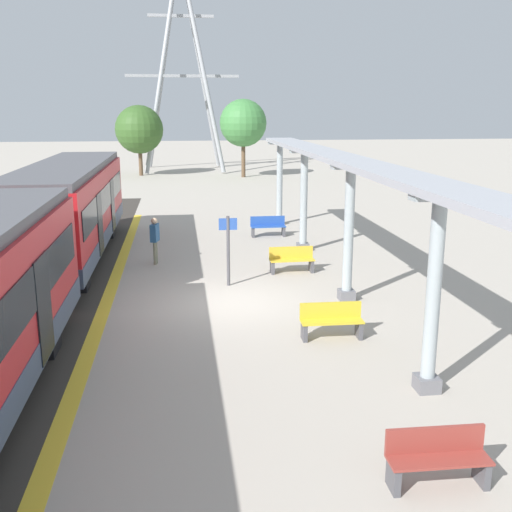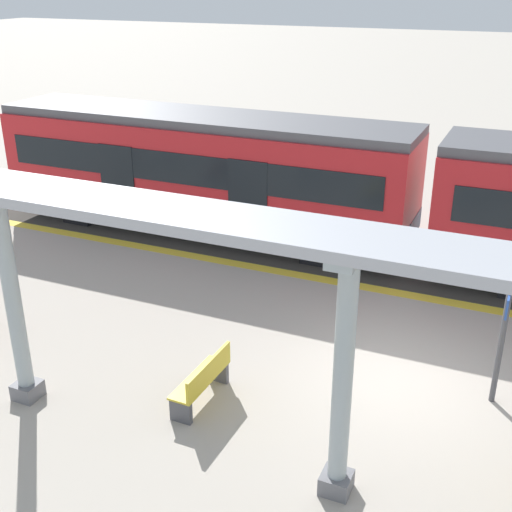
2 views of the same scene
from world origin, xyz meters
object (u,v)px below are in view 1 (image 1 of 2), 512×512
object	(u,v)px
canopy_pillar_second	(433,295)
bench_near_end	(437,457)
passenger_waiting_near_edge	(155,235)
canopy_pillar_fourth	(304,200)
canopy_pillar_fifth	(280,183)
canopy_pillar_third	(349,233)
train_far_carriage	(70,210)
bench_far_end	(331,320)
platform_info_sign	(228,244)
bench_extra_slot	(268,226)
bench_mid_platform	(292,259)

from	to	relation	value
canopy_pillar_second	bench_near_end	bearing A→B (deg)	-110.49
passenger_waiting_near_edge	canopy_pillar_fourth	bearing A→B (deg)	13.25
canopy_pillar_second	canopy_pillar_fifth	distance (m)	17.53
canopy_pillar_third	canopy_pillar_fifth	size ratio (longest dim) A/B	1.00
train_far_carriage	canopy_pillar_fourth	size ratio (longest dim) A/B	3.12
canopy_pillar_fourth	bench_far_end	distance (m)	9.21
platform_info_sign	canopy_pillar_third	bearing A→B (deg)	-30.07
canopy_pillar_fifth	train_far_carriage	bearing A→B (deg)	-145.94
canopy_pillar_third	canopy_pillar_fourth	size ratio (longest dim) A/B	1.00
canopy_pillar_fourth	canopy_pillar_second	bearing A→B (deg)	-90.00
bench_extra_slot	platform_info_sign	size ratio (longest dim) A/B	0.69
platform_info_sign	passenger_waiting_near_edge	size ratio (longest dim) A/B	1.32
canopy_pillar_fourth	passenger_waiting_near_edge	size ratio (longest dim) A/B	2.34
canopy_pillar_fifth	bench_extra_slot	world-z (taller)	canopy_pillar_fifth
bench_mid_platform	bench_far_end	distance (m)	5.98
train_far_carriage	canopy_pillar_second	distance (m)	14.53
platform_info_sign	passenger_waiting_near_edge	world-z (taller)	platform_info_sign
train_far_carriage	platform_info_sign	distance (m)	6.75
train_far_carriage	bench_mid_platform	size ratio (longest dim) A/B	8.03
train_far_carriage	bench_near_end	xyz separation A→B (m)	(7.56, -14.58, -1.39)
bench_near_end	bench_mid_platform	bearing A→B (deg)	89.70
bench_far_end	canopy_pillar_fourth	bearing A→B (deg)	82.59
canopy_pillar_second	canopy_pillar_third	xyz separation A→B (m)	(0.00, 5.77, 0.00)
canopy_pillar_second	bench_far_end	distance (m)	3.53
bench_mid_platform	passenger_waiting_near_edge	xyz separation A→B (m)	(-4.59, 1.70, 0.60)
canopy_pillar_fifth	passenger_waiting_near_edge	world-z (taller)	canopy_pillar_fifth
bench_mid_platform	bench_near_end	bearing A→B (deg)	-90.30
platform_info_sign	bench_mid_platform	bearing A→B (deg)	29.81
train_far_carriage	bench_extra_slot	bearing A→B (deg)	22.13
canopy_pillar_fourth	bench_extra_slot	size ratio (longest dim) A/B	2.57
canopy_pillar_fourth	bench_mid_platform	size ratio (longest dim) A/B	2.58
canopy_pillar_third	passenger_waiting_near_edge	distance (m)	7.48
bench_near_end	bench_far_end	size ratio (longest dim) A/B	1.00
platform_info_sign	passenger_waiting_near_edge	distance (m)	3.81
canopy_pillar_second	bench_near_end	distance (m)	3.44
canopy_pillar_fifth	passenger_waiting_near_edge	xyz separation A→B (m)	(-5.60, -6.89, -0.93)
canopy_pillar_second	passenger_waiting_near_edge	xyz separation A→B (m)	(-5.60, 10.64, -0.93)
bench_far_end	platform_info_sign	bearing A→B (deg)	113.93
canopy_pillar_second	bench_mid_platform	bearing A→B (deg)	96.50
canopy_pillar_second	bench_far_end	xyz separation A→B (m)	(-1.17, 2.96, -1.53)
canopy_pillar_third	canopy_pillar_fifth	distance (m)	11.76
canopy_pillar_fifth	platform_info_sign	xyz separation A→B (m)	(-3.26, -9.87, -0.64)
canopy_pillar_fourth	bench_mid_platform	bearing A→B (deg)	-108.60
bench_mid_platform	canopy_pillar_fourth	bearing A→B (deg)	71.40
train_far_carriage	bench_mid_platform	bearing A→B (deg)	-19.85
canopy_pillar_second	platform_info_sign	bearing A→B (deg)	113.05
canopy_pillar_fourth	bench_extra_slot	world-z (taller)	canopy_pillar_fourth
canopy_pillar_third	bench_near_end	world-z (taller)	canopy_pillar_third
canopy_pillar_second	canopy_pillar_fourth	distance (m)	11.96
train_far_carriage	canopy_pillar_third	xyz separation A→B (m)	(8.64, -5.92, 0.14)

